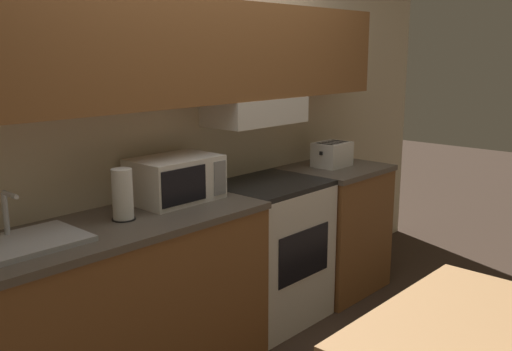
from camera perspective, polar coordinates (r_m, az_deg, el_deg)
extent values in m
plane|color=#3D2D23|center=(3.75, -6.90, -14.93)|extent=(16.00, 16.00, 0.00)
cube|color=beige|center=(3.39, -7.73, 4.77)|extent=(5.40, 0.05, 2.55)
cube|color=brown|center=(3.22, -5.79, 12.16)|extent=(3.00, 0.32, 0.56)
cube|color=white|center=(3.56, -0.09, 6.47)|extent=(0.65, 0.34, 0.16)
cube|color=brown|center=(2.98, -13.74, -13.44)|extent=(1.60, 0.59, 0.88)
cube|color=brown|center=(2.81, -14.22, -5.02)|extent=(1.62, 0.61, 0.04)
cube|color=brown|center=(4.21, 7.72, -5.43)|extent=(0.68, 0.59, 0.88)
cube|color=brown|center=(4.09, 7.91, 0.66)|extent=(0.70, 0.61, 0.04)
cube|color=white|center=(3.69, 1.31, -7.84)|extent=(0.68, 0.56, 0.88)
cube|color=black|center=(3.56, 1.34, -0.93)|extent=(0.68, 0.56, 0.03)
cube|color=black|center=(3.50, 4.85, -7.88)|extent=(0.48, 0.01, 0.31)
cylinder|color=black|center=(3.37, 1.06, -1.49)|extent=(0.10, 0.10, 0.01)
cylinder|color=black|center=(3.60, 4.30, -0.62)|extent=(0.10, 0.10, 0.01)
cylinder|color=black|center=(3.52, -1.68, -0.90)|extent=(0.10, 0.10, 0.01)
cylinder|color=black|center=(3.74, 1.60, -0.10)|extent=(0.10, 0.10, 0.01)
cube|color=white|center=(3.13, -8.08, -0.34)|extent=(0.47, 0.32, 0.24)
cube|color=black|center=(2.96, -7.18, -1.04)|extent=(0.29, 0.01, 0.19)
cube|color=gray|center=(3.13, -3.63, -0.25)|extent=(0.09, 0.01, 0.19)
cube|color=white|center=(4.07, 7.61, 2.11)|extent=(0.25, 0.20, 0.17)
cube|color=black|center=(3.96, 6.52, 2.23)|extent=(0.01, 0.02, 0.02)
cube|color=black|center=(3.99, 6.91, 3.10)|extent=(0.04, 0.14, 0.01)
cube|color=black|center=(4.04, 7.40, 3.20)|extent=(0.04, 0.14, 0.01)
cube|color=black|center=(4.08, 7.88, 3.30)|extent=(0.04, 0.14, 0.01)
cube|color=black|center=(4.13, 8.35, 3.39)|extent=(0.04, 0.14, 0.01)
cube|color=#B7BABF|center=(2.60, -22.35, -6.32)|extent=(0.51, 0.35, 0.02)
cube|color=#4C4F54|center=(2.58, -22.19, -6.33)|extent=(0.43, 0.26, 0.01)
cylinder|color=#B7BABF|center=(2.69, -23.75, -3.49)|extent=(0.02, 0.02, 0.19)
cylinder|color=#B7BABF|center=(2.61, -23.39, -1.77)|extent=(0.02, 0.12, 0.02)
cylinder|color=black|center=(2.85, -13.08, -4.25)|extent=(0.12, 0.12, 0.01)
cylinder|color=white|center=(2.82, -13.21, -1.79)|extent=(0.10, 0.10, 0.25)
cube|color=tan|center=(2.30, 20.51, -14.12)|extent=(1.03, 0.65, 0.04)
cube|color=tan|center=(2.96, 18.29, -15.79)|extent=(0.06, 0.06, 0.70)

